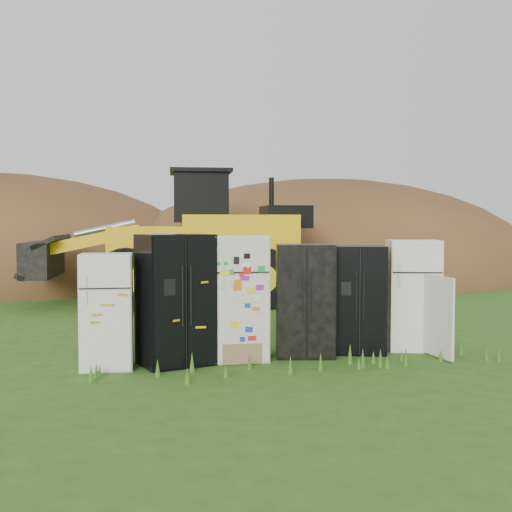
{
  "coord_description": "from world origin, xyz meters",
  "views": [
    {
      "loc": [
        -2.94,
        -8.98,
        2.01
      ],
      "look_at": [
        0.28,
        2.0,
        1.41
      ],
      "focal_mm": 45.0,
      "sensor_mm": 36.0,
      "label": 1
    }
  ],
  "objects_px": {
    "fridge_black_right": "(358,299)",
    "fridge_black_side": "(175,299)",
    "fridge_sticker": "(239,298)",
    "fridge_open_door": "(413,295)",
    "fridge_leftmost": "(107,311)",
    "wheel_loader": "(167,237)",
    "fridge_dark_mid": "(305,300)"
  },
  "relations": [
    {
      "from": "fridge_leftmost",
      "to": "wheel_loader",
      "type": "height_order",
      "value": "wheel_loader"
    },
    {
      "from": "fridge_dark_mid",
      "to": "wheel_loader",
      "type": "bearing_deg",
      "value": 115.91
    },
    {
      "from": "fridge_black_side",
      "to": "fridge_open_door",
      "type": "height_order",
      "value": "fridge_black_side"
    },
    {
      "from": "fridge_black_side",
      "to": "wheel_loader",
      "type": "xyz_separation_m",
      "value": [
        0.86,
        6.68,
        0.72
      ]
    },
    {
      "from": "fridge_black_right",
      "to": "fridge_black_side",
      "type": "bearing_deg",
      "value": -156.86
    },
    {
      "from": "fridge_sticker",
      "to": "fridge_dark_mid",
      "type": "height_order",
      "value": "fridge_sticker"
    },
    {
      "from": "fridge_leftmost",
      "to": "fridge_dark_mid",
      "type": "bearing_deg",
      "value": 6.83
    },
    {
      "from": "fridge_black_right",
      "to": "fridge_open_door",
      "type": "bearing_deg",
      "value": 21.87
    },
    {
      "from": "fridge_leftmost",
      "to": "fridge_sticker",
      "type": "distance_m",
      "value": 1.89
    },
    {
      "from": "fridge_black_side",
      "to": "fridge_sticker",
      "type": "height_order",
      "value": "fridge_black_side"
    },
    {
      "from": "fridge_sticker",
      "to": "fridge_open_door",
      "type": "distance_m",
      "value": 2.85
    },
    {
      "from": "fridge_black_side",
      "to": "fridge_dark_mid",
      "type": "xyz_separation_m",
      "value": [
        1.97,
        0.04,
        -0.08
      ]
    },
    {
      "from": "fridge_sticker",
      "to": "fridge_dark_mid",
      "type": "distance_m",
      "value": 1.02
    },
    {
      "from": "fridge_sticker",
      "to": "fridge_leftmost",
      "type": "bearing_deg",
      "value": -171.44
    },
    {
      "from": "fridge_dark_mid",
      "to": "fridge_open_door",
      "type": "bearing_deg",
      "value": 16.83
    },
    {
      "from": "fridge_black_side",
      "to": "fridge_sticker",
      "type": "xyz_separation_m",
      "value": [
        0.94,
        0.08,
        -0.01
      ]
    },
    {
      "from": "fridge_leftmost",
      "to": "fridge_sticker",
      "type": "relative_size",
      "value": 0.87
    },
    {
      "from": "fridge_black_right",
      "to": "fridge_open_door",
      "type": "xyz_separation_m",
      "value": [
        0.94,
        -0.0,
        0.04
      ]
    },
    {
      "from": "fridge_sticker",
      "to": "fridge_black_right",
      "type": "xyz_separation_m",
      "value": [
        1.91,
        -0.03,
        -0.09
      ]
    },
    {
      "from": "wheel_loader",
      "to": "fridge_black_right",
      "type": "bearing_deg",
      "value": -64.53
    },
    {
      "from": "fridge_leftmost",
      "to": "fridge_black_right",
      "type": "distance_m",
      "value": 3.79
    },
    {
      "from": "fridge_black_right",
      "to": "wheel_loader",
      "type": "relative_size",
      "value": 0.24
    },
    {
      "from": "fridge_black_right",
      "to": "fridge_open_door",
      "type": "height_order",
      "value": "fridge_open_door"
    },
    {
      "from": "fridge_leftmost",
      "to": "fridge_open_door",
      "type": "distance_m",
      "value": 4.73
    },
    {
      "from": "fridge_leftmost",
      "to": "fridge_black_side",
      "type": "distance_m",
      "value": 0.95
    },
    {
      "from": "fridge_black_side",
      "to": "wheel_loader",
      "type": "relative_size",
      "value": 0.27
    },
    {
      "from": "fridge_dark_mid",
      "to": "wheel_loader",
      "type": "xyz_separation_m",
      "value": [
        -1.1,
        6.64,
        0.81
      ]
    },
    {
      "from": "fridge_leftmost",
      "to": "fridge_open_door",
      "type": "xyz_separation_m",
      "value": [
        4.73,
        0.01,
        0.07
      ]
    },
    {
      "from": "fridge_dark_mid",
      "to": "fridge_black_right",
      "type": "xyz_separation_m",
      "value": [
        0.89,
        0.01,
        -0.02
      ]
    },
    {
      "from": "fridge_leftmost",
      "to": "fridge_black_side",
      "type": "bearing_deg",
      "value": 4.5
    },
    {
      "from": "fridge_black_side",
      "to": "fridge_sticker",
      "type": "bearing_deg",
      "value": -7.84
    },
    {
      "from": "fridge_leftmost",
      "to": "fridge_black_right",
      "type": "height_order",
      "value": "fridge_black_right"
    }
  ]
}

